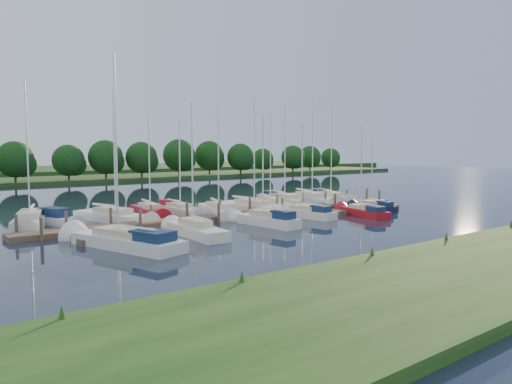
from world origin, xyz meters
TOP-DOWN VIEW (x-y plane):
  - ground at (0.00, 0.00)m, footprint 260.00×260.00m
  - near_bank at (0.00, -16.00)m, footprint 90.00×10.00m
  - dock at (0.00, 7.31)m, footprint 40.00×6.00m
  - mooring_pilings at (0.00, 8.43)m, footprint 38.24×2.84m
  - far_shore at (0.00, 75.00)m, footprint 180.00×30.00m
  - distant_hill at (0.00, 100.00)m, footprint 220.00×40.00m
  - treeline at (0.73, 62.30)m, footprint 146.10×9.56m
  - sailboat_n_0 at (-16.90, 14.12)m, footprint 4.74×9.39m
  - motorboat at (-14.97, 13.88)m, footprint 2.99×5.55m
  - sailboat_n_2 at (-10.62, 12.33)m, footprint 4.14×9.13m
  - sailboat_n_3 at (-6.36, 14.28)m, footprint 2.69×7.51m
  - sailboat_n_4 at (-3.57, 13.76)m, footprint 1.74×7.28m
  - sailboat_n_5 at (-1.09, 10.56)m, footprint 4.35×8.62m
  - sailboat_n_6 at (3.05, 10.56)m, footprint 2.95×9.34m
  - sailboat_n_7 at (6.16, 11.69)m, footprint 3.77×8.03m
  - sailboat_n_8 at (10.38, 14.41)m, footprint 3.40×9.33m
  - sailboat_n_9 at (12.96, 12.45)m, footprint 3.88×9.92m
  - sailboat_n_10 at (17.13, 13.53)m, footprint 4.59×9.31m
  - sailboat_s_0 at (-14.55, 1.17)m, footprint 4.62×9.95m
  - sailboat_s_1 at (-8.76, 2.07)m, footprint 2.33×7.75m
  - sailboat_s_2 at (-1.71, 2.54)m, footprint 2.23×7.04m
  - sailboat_s_3 at (4.02, 4.01)m, footprint 2.35×6.74m
  - sailboat_s_4 at (9.16, 1.64)m, footprint 3.08×6.92m
  - sailboat_s_5 at (13.27, 3.68)m, footprint 1.98×5.90m

SIDE VIEW (x-z plane):
  - ground at x=0.00m, z-range 0.00..0.00m
  - dock at x=0.00m, z-range 0.00..0.40m
  - near_bank at x=0.00m, z-range 0.00..0.50m
  - sailboat_n_6 at x=3.05m, z-range -5.61..6.16m
  - sailboat_n_5 at x=-1.09m, z-range -5.24..5.79m
  - sailboat_n_7 at x=6.16m, z-range -4.86..5.41m
  - sailboat_n_3 at x=-6.36m, z-range -4.53..5.09m
  - sailboat_n_2 at x=-10.62m, z-range -5.51..6.07m
  - sailboat_n_9 at x=12.96m, z-range -5.97..6.54m
  - sailboat_n_0 at x=-16.90m, z-range -5.73..6.30m
  - sailboat_s_1 at x=-8.76m, z-range -4.73..5.30m
  - far_shore at x=0.00m, z-range 0.00..0.60m
  - sailboat_s_5 at x=13.27m, z-range -3.49..4.11m
  - sailboat_n_10 at x=17.13m, z-range -5.54..6.17m
  - sailboat_s_4 at x=9.16m, z-range -4.11..4.74m
  - sailboat_n_4 at x=-3.57m, z-range -4.38..5.02m
  - sailboat_n_8 at x=10.38m, z-range -5.51..6.15m
  - sailboat_s_3 at x=4.02m, z-range -4.04..4.70m
  - sailboat_s_0 at x=-14.55m, z-range -5.94..6.61m
  - sailboat_s_2 at x=-1.71m, z-range -4.28..4.97m
  - motorboat at x=-14.97m, z-range -0.50..1.21m
  - mooring_pilings at x=0.00m, z-range -0.40..1.60m
  - distant_hill at x=0.00m, z-range 0.00..1.40m
  - treeline at x=0.73m, z-range -0.17..8.13m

